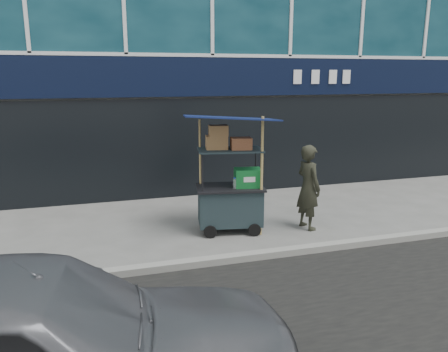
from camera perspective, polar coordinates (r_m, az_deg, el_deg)
name	(u,v)px	position (r m, az deg, el deg)	size (l,w,h in m)	color
ground	(272,252)	(7.62, 6.35, -9.81)	(80.00, 80.00, 0.00)	#5E5E5A
curb	(277,253)	(7.43, 6.96, -9.95)	(80.00, 0.18, 0.12)	gray
vendor_cart	(231,191)	(8.31, 0.92, -1.93)	(1.86, 1.46, 2.28)	#19282B
vendor_man	(308,187)	(8.60, 10.96, -1.45)	(0.61, 0.40, 1.66)	#282A1F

